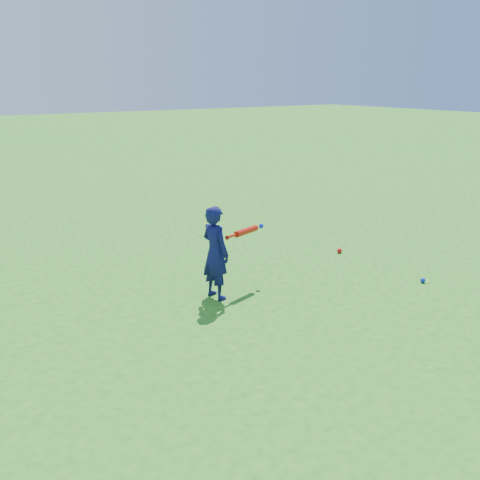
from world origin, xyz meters
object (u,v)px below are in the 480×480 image
Objects in this scene: child at (215,253)px; ground_ball_red at (340,251)px; bat_swing at (248,231)px; ground_ball_blue at (423,280)px.

ground_ball_red is at bearing -88.28° from child.
child is 0.63m from bat_swing.
child is 1.64× the size of bat_swing.
ground_ball_blue is at bearing -49.02° from bat_swing.
child reaches higher than bat_swing.
child is at bearing 156.28° from ground_ball_blue.
bat_swing is at bearing 148.00° from ground_ball_blue.
child reaches higher than ground_ball_red.
bat_swing is at bearing -85.54° from child.
child is 15.31× the size of ground_ball_red.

